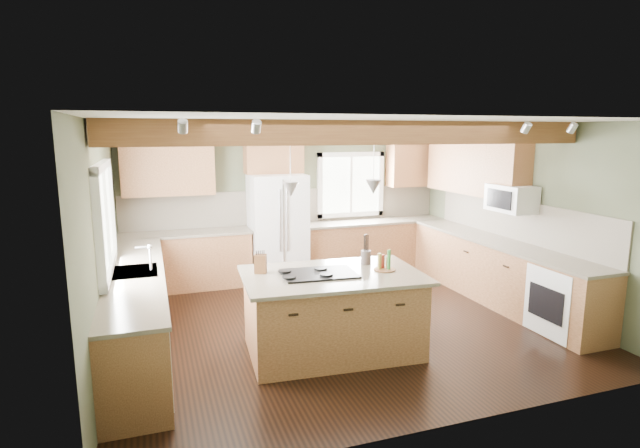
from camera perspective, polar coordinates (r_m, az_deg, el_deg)
name	(u,v)px	position (r m, az deg, el deg)	size (l,w,h in m)	color
floor	(340,322)	(6.72, 2.32, -11.17)	(5.60, 5.60, 0.00)	black
ceiling	(342,122)	(6.25, 2.50, 11.57)	(5.60, 5.60, 0.00)	silver
wall_back	(289,201)	(8.71, -3.60, 2.65)	(5.60, 5.60, 0.00)	#414833
wall_left	(103,241)	(5.96, -23.56, -1.81)	(5.00, 5.00, 0.00)	#414833
wall_right	(520,214)	(7.82, 21.90, 1.03)	(5.00, 5.00, 0.00)	#414833
ceiling_beam	(368,133)	(5.54, 5.46, 10.34)	(5.55, 0.26, 0.26)	brown
soffit_trim	(289,128)	(8.53, -3.51, 10.84)	(5.55, 0.20, 0.10)	brown
backsplash_back	(289,206)	(8.71, -3.56, 2.05)	(5.58, 0.03, 0.58)	brown
backsplash_right	(516,220)	(7.86, 21.54, 0.43)	(0.03, 3.70, 0.58)	brown
base_cab_back_left	(187,261)	(8.29, -15.01, -4.15)	(2.02, 0.60, 0.88)	brown
counter_back_left	(185,233)	(8.19, -15.16, -1.03)	(2.06, 0.64, 0.04)	#484135
base_cab_back_right	(373,246)	(9.09, 6.07, -2.57)	(2.62, 0.60, 0.88)	brown
counter_back_right	(373,221)	(9.00, 6.13, 0.29)	(2.66, 0.64, 0.04)	#484135
base_cab_left	(137,311)	(6.22, -20.16, -9.33)	(0.60, 3.70, 0.88)	brown
counter_left	(135,273)	(6.08, -20.43, -5.24)	(0.64, 3.74, 0.04)	#484135
base_cab_right	(497,272)	(7.84, 19.57, -5.23)	(0.60, 3.70, 0.88)	brown
counter_right	(499,242)	(7.73, 19.78, -1.94)	(0.64, 3.74, 0.04)	#484135
upper_cab_back_left	(168,167)	(8.17, -16.98, 6.29)	(1.40, 0.35, 0.90)	brown
upper_cab_over_fridge	(273,152)	(8.39, -5.34, 8.16)	(0.96, 0.35, 0.70)	brown
upper_cab_right	(475,166)	(8.34, 17.25, 6.35)	(0.35, 2.20, 0.90)	brown
upper_cab_back_corner	(412,162)	(9.36, 10.46, 7.04)	(0.90, 0.35, 0.90)	brown
window_left	(103,218)	(5.96, -23.51, 0.65)	(0.04, 1.60, 1.05)	white
window_back	(350,185)	(9.03, 3.49, 4.53)	(1.10, 0.04, 1.00)	white
sink	(135,272)	(6.08, -20.43, -5.20)	(0.50, 0.65, 0.03)	#262628
faucet	(150,259)	(6.04, -18.81, -3.77)	(0.02, 0.02, 0.28)	#B2B2B7
dishwasher	(136,359)	(5.01, -20.27, -14.32)	(0.60, 0.60, 0.84)	white
oven	(565,301)	(6.92, 26.23, -7.87)	(0.60, 0.72, 0.84)	white
microwave	(511,198)	(7.60, 21.01, 2.75)	(0.40, 0.70, 0.38)	white
pendant_left	(291,189)	(5.31, -3.37, 3.99)	(0.18, 0.18, 0.16)	#B2B2B7
pendant_right	(373,187)	(5.57, 6.12, 4.25)	(0.18, 0.18, 0.16)	#B2B2B7
refrigerator	(278,228)	(8.33, -4.86, -0.50)	(0.90, 0.74, 1.80)	white
island	(332,314)	(5.76, 1.42, -10.26)	(1.87, 1.14, 0.88)	brown
island_top	(333,275)	(5.61, 1.44, -5.86)	(1.99, 1.27, 0.04)	#484135
cooktop	(319,274)	(5.56, -0.11, -5.68)	(0.81, 0.54, 0.02)	black
knife_block	(261,264)	(5.63, -6.82, -4.55)	(0.13, 0.10, 0.21)	brown
utensil_crock	(366,257)	(6.00, 5.27, -3.82)	(0.12, 0.12, 0.16)	#463D38
bottle_tray	(385,261)	(5.75, 7.42, -4.18)	(0.25, 0.25, 0.23)	brown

